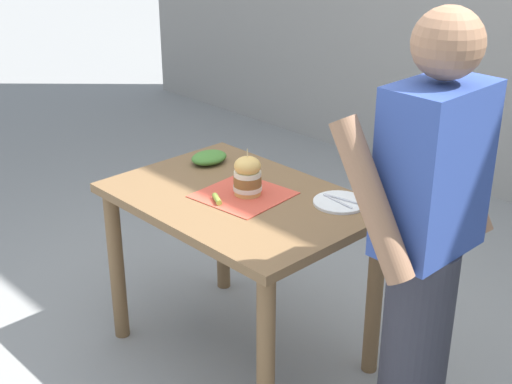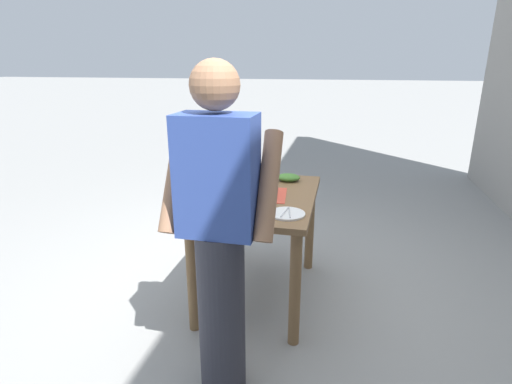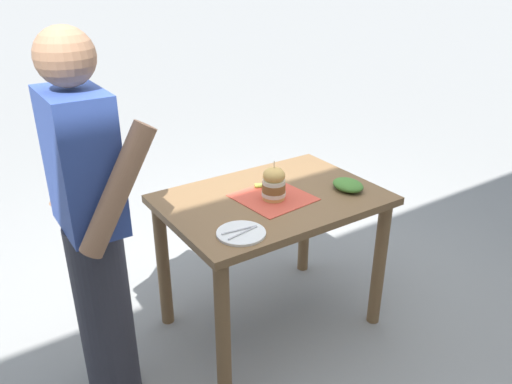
# 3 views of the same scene
# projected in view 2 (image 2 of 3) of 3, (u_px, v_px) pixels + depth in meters

# --- Properties ---
(ground_plane) EXTENTS (80.00, 80.00, 0.00)m
(ground_plane) POSITION_uv_depth(u_px,v_px,m) (259.00, 293.00, 3.03)
(ground_plane) COLOR gray
(patio_table) EXTENTS (0.77, 1.11, 0.79)m
(patio_table) POSITION_uv_depth(u_px,v_px,m) (259.00, 213.00, 2.82)
(patio_table) COLOR brown
(patio_table) RESTS_ON ground
(serving_paper) EXTENTS (0.38, 0.38, 0.00)m
(serving_paper) POSITION_uv_depth(u_px,v_px,m) (261.00, 195.00, 2.77)
(serving_paper) COLOR #D64C38
(serving_paper) RESTS_ON patio_table
(sandwich) EXTENTS (0.12, 0.12, 0.20)m
(sandwich) POSITION_uv_depth(u_px,v_px,m) (263.00, 183.00, 2.73)
(sandwich) COLOR #E5B25B
(sandwich) RESTS_ON serving_paper
(pickle_spear) EXTENTS (0.06, 0.08, 0.02)m
(pickle_spear) POSITION_uv_depth(u_px,v_px,m) (244.00, 191.00, 2.81)
(pickle_spear) COLOR #8EA83D
(pickle_spear) RESTS_ON serving_paper
(side_plate_with_forks) EXTENTS (0.22, 0.22, 0.02)m
(side_plate_with_forks) POSITION_uv_depth(u_px,v_px,m) (287.00, 214.00, 2.41)
(side_plate_with_forks) COLOR white
(side_plate_with_forks) RESTS_ON patio_table
(side_salad) EXTENTS (0.18, 0.14, 0.05)m
(side_salad) POSITION_uv_depth(u_px,v_px,m) (288.00, 177.00, 3.09)
(side_salad) COLOR #477F33
(side_salad) RESTS_ON patio_table
(diner_across_table) EXTENTS (0.55, 0.35, 1.69)m
(diner_across_table) POSITION_uv_depth(u_px,v_px,m) (219.00, 235.00, 1.91)
(diner_across_table) COLOR #33333D
(diner_across_table) RESTS_ON ground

